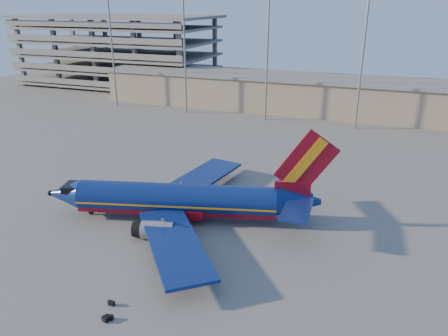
# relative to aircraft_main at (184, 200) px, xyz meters

# --- Properties ---
(ground) EXTENTS (220.00, 220.00, 0.00)m
(ground) POSITION_rel_aircraft_main_xyz_m (1.03, 4.89, -2.58)
(ground) COLOR slate
(ground) RESTS_ON ground
(terminal_building) EXTENTS (122.00, 16.00, 8.50)m
(terminal_building) POSITION_rel_aircraft_main_xyz_m (11.03, 62.89, 1.73)
(terminal_building) COLOR gray
(terminal_building) RESTS_ON ground
(parking_garage) EXTENTS (62.00, 32.00, 21.40)m
(parking_garage) POSITION_rel_aircraft_main_xyz_m (-60.97, 78.93, 9.15)
(parking_garage) COLOR slate
(parking_garage) RESTS_ON ground
(light_mast_row) EXTENTS (101.60, 1.60, 28.65)m
(light_mast_row) POSITION_rel_aircraft_main_xyz_m (6.03, 50.89, 14.97)
(light_mast_row) COLOR gray
(light_mast_row) RESTS_ON ground
(aircraft_main) EXTENTS (34.97, 33.18, 12.10)m
(aircraft_main) POSITION_rel_aircraft_main_xyz_m (0.00, 0.00, 0.00)
(aircraft_main) COLOR navy
(aircraft_main) RESTS_ON ground
(baggage_tug) EXTENTS (1.91, 1.16, 1.37)m
(baggage_tug) POSITION_rel_aircraft_main_xyz_m (2.30, -5.27, -1.87)
(baggage_tug) COLOR gold
(baggage_tug) RESTS_ON ground
(luggage_pile) EXTENTS (1.59, 2.36, 0.46)m
(luggage_pile) POSITION_rel_aircraft_main_xyz_m (1.80, -18.75, -2.36)
(luggage_pile) COLOR black
(luggage_pile) RESTS_ON ground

